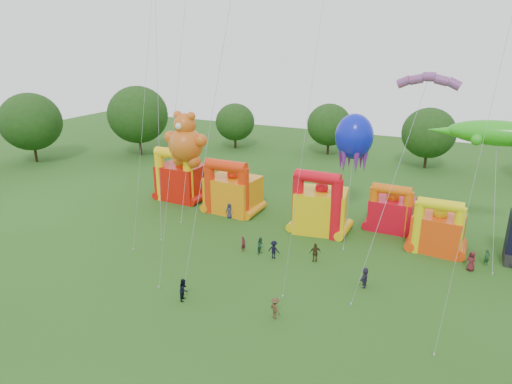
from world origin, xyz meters
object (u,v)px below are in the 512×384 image
at_px(teddy_bear_kite, 185,164).
at_px(bouncy_castle_2, 320,208).
at_px(spectator_0, 229,211).
at_px(bouncy_castle_0, 180,179).
at_px(spectator_4, 315,253).
at_px(gecko_kite, 496,173).
at_px(octopus_kite, 351,173).

bearing_deg(teddy_bear_kite, bouncy_castle_2, 1.36).
height_order(bouncy_castle_2, teddy_bear_kite, teddy_bear_kite).
height_order(bouncy_castle_2, spectator_0, bouncy_castle_2).
bearing_deg(bouncy_castle_0, teddy_bear_kite, -44.09).
bearing_deg(spectator_4, spectator_0, -57.35).
distance_m(bouncy_castle_2, gecko_kite, 17.06).
bearing_deg(bouncy_castle_2, spectator_0, -174.69).
bearing_deg(bouncy_castle_0, bouncy_castle_2, -6.20).
height_order(bouncy_castle_0, bouncy_castle_2, bouncy_castle_2).
distance_m(bouncy_castle_2, spectator_4, 7.53).
xyz_separation_m(teddy_bear_kite, gecko_kite, (32.79, 2.88, 2.29)).
bearing_deg(spectator_4, bouncy_castle_2, -105.91).
bearing_deg(spectator_0, bouncy_castle_2, -5.09).
distance_m(teddy_bear_kite, octopus_kite, 19.39).
xyz_separation_m(bouncy_castle_2, spectator_4, (1.94, -7.06, -1.72)).
xyz_separation_m(gecko_kite, spectator_4, (-14.10, -9.55, -6.96)).
distance_m(teddy_bear_kite, spectator_4, 20.39).
bearing_deg(octopus_kite, gecko_kite, -1.64).
relative_size(spectator_0, spectator_4, 0.96).
bearing_deg(bouncy_castle_2, gecko_kite, 8.81).
relative_size(bouncy_castle_2, spectator_4, 3.74).
relative_size(gecko_kite, octopus_kite, 1.04).
height_order(teddy_bear_kite, spectator_0, teddy_bear_kite).
bearing_deg(octopus_kite, bouncy_castle_2, -129.32).
bearing_deg(spectator_4, bouncy_castle_0, -54.59).
distance_m(bouncy_castle_0, spectator_0, 9.51).
bearing_deg(bouncy_castle_2, spectator_4, -74.62).
relative_size(bouncy_castle_2, teddy_bear_kite, 0.60).
relative_size(bouncy_castle_0, teddy_bear_kite, 0.59).
height_order(bouncy_castle_2, gecko_kite, gecko_kite).
distance_m(octopus_kite, spectator_4, 11.18).
xyz_separation_m(teddy_bear_kite, spectator_4, (18.70, -6.66, -4.67)).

